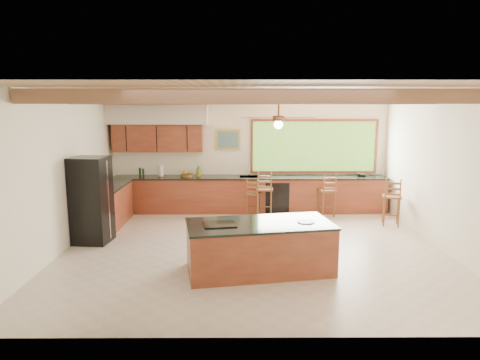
{
  "coord_description": "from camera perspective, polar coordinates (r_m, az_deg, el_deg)",
  "views": [
    {
      "loc": [
        -0.3,
        -7.94,
        2.73
      ],
      "look_at": [
        -0.25,
        0.8,
        1.2
      ],
      "focal_mm": 32.0,
      "sensor_mm": 36.0,
      "label": 1
    }
  ],
  "objects": [
    {
      "name": "ground",
      "position": [
        8.4,
        1.77,
        -9.04
      ],
      "size": [
        7.2,
        7.2,
        0.0
      ],
      "primitive_type": "plane",
      "color": "beige",
      "rests_on": "ground"
    },
    {
      "name": "counter_run",
      "position": [
        10.72,
        -3.08,
        -2.3
      ],
      "size": [
        7.12,
        3.1,
        1.23
      ],
      "color": "brown",
      "rests_on": "ground"
    },
    {
      "name": "bar_stool_d",
      "position": [
        10.77,
        11.54,
        -1.47
      ],
      "size": [
        0.46,
        0.46,
        1.08
      ],
      "rotation": [
        0.0,
        0.0,
        0.22
      ],
      "color": "brown",
      "rests_on": "ground"
    },
    {
      "name": "refrigerator",
      "position": [
        9.03,
        -19.19,
        -2.55
      ],
      "size": [
        0.74,
        0.72,
        1.73
      ],
      "rotation": [
        0.0,
        0.0,
        -0.1
      ],
      "color": "black",
      "rests_on": "ground"
    },
    {
      "name": "room_shell",
      "position": [
        8.61,
        0.56,
        6.48
      ],
      "size": [
        7.27,
        6.54,
        3.02
      ],
      "color": "white",
      "rests_on": "ground"
    },
    {
      "name": "island",
      "position": [
        7.17,
        2.59,
        -8.9
      ],
      "size": [
        2.53,
        1.51,
        0.85
      ],
      "rotation": [
        0.0,
        0.0,
        0.17
      ],
      "color": "brown",
      "rests_on": "ground"
    },
    {
      "name": "bar_stool_b",
      "position": [
        10.55,
        3.33,
        -1.34
      ],
      "size": [
        0.44,
        0.44,
        1.13
      ],
      "rotation": [
        0.0,
        0.0,
        -0.09
      ],
      "color": "brown",
      "rests_on": "ground"
    },
    {
      "name": "bar_stool_c",
      "position": [
        10.32,
        19.69,
        -2.22
      ],
      "size": [
        0.49,
        0.49,
        1.12
      ],
      "rotation": [
        0.0,
        0.0,
        -0.27
      ],
      "color": "brown",
      "rests_on": "ground"
    },
    {
      "name": "bar_stool_a",
      "position": [
        10.57,
        1.86,
        -1.92
      ],
      "size": [
        0.43,
        0.43,
        0.95
      ],
      "rotation": [
        0.0,
        0.0,
        -0.34
      ],
      "color": "brown",
      "rests_on": "ground"
    }
  ]
}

